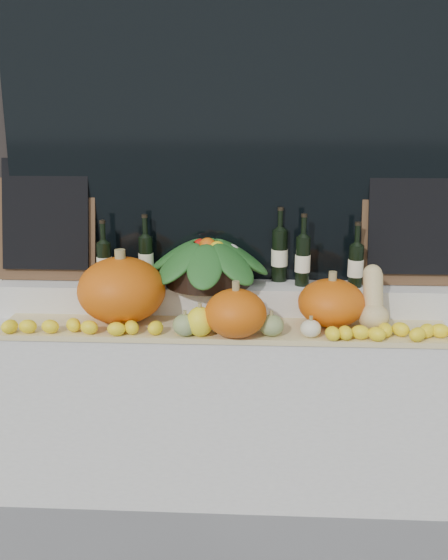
{
  "coord_description": "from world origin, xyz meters",
  "views": [
    {
      "loc": [
        0.15,
        -1.34,
        1.9
      ],
      "look_at": [
        0.0,
        1.45,
        1.12
      ],
      "focal_mm": 40.0,
      "sensor_mm": 36.0,
      "label": 1
    }
  ],
  "objects_px": {
    "produce_bowl": "(208,261)",
    "pumpkin_right": "(331,303)",
    "butternut_squash": "(373,303)",
    "wine_bottle_tall": "(280,255)",
    "pumpkin_left": "(122,290)"
  },
  "relations": [
    {
      "from": "pumpkin_right",
      "to": "produce_bowl",
      "type": "relative_size",
      "value": 0.48
    },
    {
      "from": "produce_bowl",
      "to": "pumpkin_right",
      "type": "bearing_deg",
      "value": -19.18
    },
    {
      "from": "pumpkin_left",
      "to": "produce_bowl",
      "type": "relative_size",
      "value": 0.64
    },
    {
      "from": "pumpkin_right",
      "to": "produce_bowl",
      "type": "height_order",
      "value": "produce_bowl"
    },
    {
      "from": "butternut_squash",
      "to": "produce_bowl",
      "type": "xyz_separation_m",
      "value": [
        -0.78,
        0.23,
        0.13
      ]
    },
    {
      "from": "pumpkin_left",
      "to": "wine_bottle_tall",
      "type": "bearing_deg",
      "value": 20.85
    },
    {
      "from": "pumpkin_left",
      "to": "butternut_squash",
      "type": "xyz_separation_m",
      "value": [
        1.18,
        -0.03,
        -0.03
      ]
    },
    {
      "from": "butternut_squash",
      "to": "produce_bowl",
      "type": "bearing_deg",
      "value": 163.28
    },
    {
      "from": "butternut_squash",
      "to": "pumpkin_right",
      "type": "bearing_deg",
      "value": 171.48
    },
    {
      "from": "pumpkin_right",
      "to": "produce_bowl",
      "type": "xyz_separation_m",
      "value": [
        -0.59,
        0.21,
        0.14
      ]
    },
    {
      "from": "pumpkin_right",
      "to": "wine_bottle_tall",
      "type": "height_order",
      "value": "wine_bottle_tall"
    },
    {
      "from": "pumpkin_left",
      "to": "produce_bowl",
      "type": "bearing_deg",
      "value": 27.25
    },
    {
      "from": "produce_bowl",
      "to": "wine_bottle_tall",
      "type": "height_order",
      "value": "wine_bottle_tall"
    },
    {
      "from": "wine_bottle_tall",
      "to": "pumpkin_right",
      "type": "bearing_deg",
      "value": -50.95
    },
    {
      "from": "pumpkin_left",
      "to": "wine_bottle_tall",
      "type": "height_order",
      "value": "wine_bottle_tall"
    }
  ]
}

